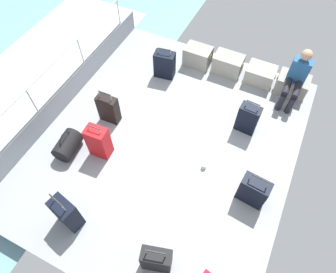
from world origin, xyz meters
name	(u,v)px	position (x,y,z in m)	size (l,w,h in m)	color
ground_plane	(167,142)	(0.00, 0.00, -0.03)	(4.40, 5.20, 0.06)	gray
gunwale_port	(66,94)	(-2.17, 0.00, 0.23)	(0.06, 5.20, 0.45)	gray
railing_port	(57,72)	(-2.17, 0.00, 0.78)	(0.04, 4.20, 1.02)	silver
sea_wake	(20,90)	(-3.60, 0.00, -0.34)	(12.00, 12.00, 0.01)	#6B99A8
cargo_crate_0	(198,56)	(-0.30, 2.10, 0.21)	(0.59, 0.38, 0.42)	gray
cargo_crate_1	(228,64)	(0.36, 2.15, 0.21)	(0.63, 0.39, 0.41)	gray
cargo_crate_2	(260,75)	(1.05, 2.19, 0.17)	(0.60, 0.44, 0.35)	#9E9989
cargo_crate_3	(292,85)	(1.70, 2.17, 0.19)	(0.63, 0.43, 0.38)	gray
passenger_seated	(297,77)	(1.70, 1.99, 0.56)	(0.34, 0.66, 1.08)	#26598C
suitcase_0	(66,213)	(-0.69, -1.94, 0.31)	(0.42, 0.32, 0.84)	black
suitcase_1	(165,65)	(-0.78, 1.48, 0.29)	(0.44, 0.30, 0.70)	black
suitcase_2	(99,142)	(-0.94, -0.71, 0.33)	(0.37, 0.27, 0.75)	red
suitcase_3	(109,109)	(-1.19, -0.01, 0.29)	(0.38, 0.20, 0.73)	black
suitcase_5	(253,191)	(1.66, -0.40, 0.28)	(0.45, 0.28, 0.72)	black
suitcase_6	(248,119)	(1.17, 0.88, 0.30)	(0.38, 0.24, 0.74)	black
suitcase_7	(157,260)	(0.78, -1.94, 0.28)	(0.45, 0.31, 0.73)	black
duffel_bag	(68,145)	(-1.46, -0.92, 0.17)	(0.39, 0.53, 0.49)	black
paper_cup	(204,166)	(0.80, -0.21, 0.05)	(0.08, 0.08, 0.10)	white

